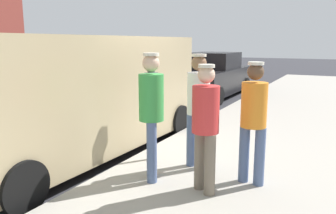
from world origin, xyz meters
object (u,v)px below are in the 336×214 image
(parking_meter_near, at_px, (151,97))
(pedestrian_in_orange, at_px, (254,116))
(pedestrian_in_white, at_px, (198,103))
(pedestrian_in_red, at_px, (205,121))
(parked_van, at_px, (79,93))
(parked_sedan_ahead, at_px, (212,77))
(pedestrian_in_green, at_px, (151,108))

(parking_meter_near, height_order, pedestrian_in_orange, pedestrian_in_orange)
(pedestrian_in_white, bearing_deg, pedestrian_in_red, -62.04)
(parking_meter_near, bearing_deg, pedestrian_in_white, 1.53)
(pedestrian_in_red, bearing_deg, parking_meter_near, 147.54)
(pedestrian_in_red, distance_m, parked_van, 2.84)
(parked_sedan_ahead, bearing_deg, parked_van, -87.83)
(pedestrian_in_green, xyz_separation_m, pedestrian_in_white, (0.38, 0.75, -0.02))
(pedestrian_in_green, relative_size, pedestrian_in_red, 1.08)
(parked_van, bearing_deg, pedestrian_in_orange, -4.19)
(pedestrian_in_orange, bearing_deg, pedestrian_in_white, 163.86)
(pedestrian_in_white, xyz_separation_m, pedestrian_in_red, (0.43, -0.80, -0.06))
(pedestrian_in_white, height_order, parked_sedan_ahead, pedestrian_in_white)
(pedestrian_in_green, xyz_separation_m, pedestrian_in_red, (0.81, -0.05, -0.08))
(pedestrian_in_green, bearing_deg, pedestrian_in_orange, 21.11)
(pedestrian_in_white, height_order, pedestrian_in_orange, pedestrian_in_white)
(parked_sedan_ahead, bearing_deg, pedestrian_in_orange, -66.35)
(pedestrian_in_white, xyz_separation_m, parked_van, (-2.30, -0.02, 0.01))
(parking_meter_near, relative_size, pedestrian_in_orange, 0.92)
(pedestrian_in_red, xyz_separation_m, parked_sedan_ahead, (-3.02, 8.51, -0.34))
(parking_meter_near, xyz_separation_m, pedestrian_in_white, (0.80, 0.02, -0.04))
(pedestrian_in_orange, relative_size, parked_sedan_ahead, 0.37)
(parked_sedan_ahead, bearing_deg, pedestrian_in_green, -75.33)
(pedestrian_in_green, height_order, parked_van, parked_van)
(pedestrian_in_orange, bearing_deg, parked_van, 175.81)
(parked_van, distance_m, parked_sedan_ahead, 7.75)
(pedestrian_in_white, distance_m, pedestrian_in_red, 0.91)
(pedestrian_in_orange, xyz_separation_m, parked_sedan_ahead, (-3.49, 7.96, -0.34))
(pedestrian_in_white, xyz_separation_m, parked_sedan_ahead, (-2.59, 7.71, -0.40))
(pedestrian_in_orange, xyz_separation_m, parked_van, (-3.19, 0.23, 0.06))
(parking_meter_near, distance_m, parked_van, 1.50)
(parking_meter_near, bearing_deg, parked_sedan_ahead, 103.06)
(pedestrian_in_green, distance_m, pedestrian_in_orange, 1.37)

